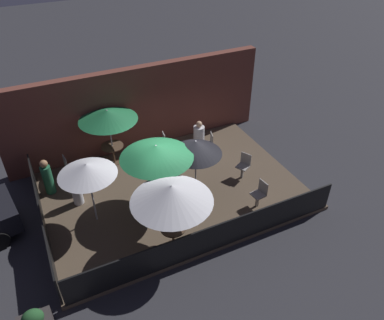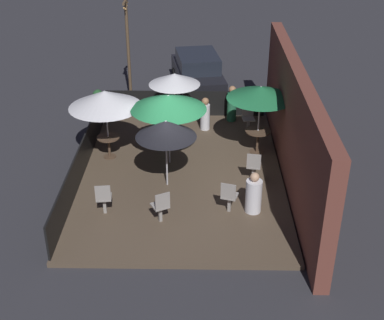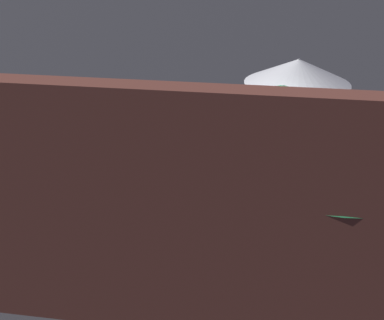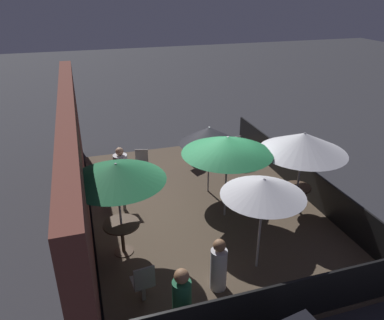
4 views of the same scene
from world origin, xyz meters
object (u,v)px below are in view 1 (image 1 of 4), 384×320
Objects in this scene: dining_table_1 at (173,232)px; patio_chair_4 at (161,143)px; patio_chair_0 at (244,165)px; patio_umbrella_4 at (87,169)px; dining_table_0 at (113,149)px; patron_0 at (76,190)px; patron_2 at (48,178)px; patio_umbrella_2 at (156,151)px; patio_umbrella_3 at (196,147)px; patron_1 at (199,136)px; patio_umbrella_1 at (172,193)px; patio_chair_2 at (70,166)px; patio_umbrella_0 at (108,115)px; patio_chair_1 at (208,143)px; patio_chair_3 at (260,193)px.

dining_table_1 is 0.77× the size of patio_chair_4.
patio_chair_0 is at bearing 138.58° from patio_chair_4.
dining_table_0 is at bearing 63.42° from patio_umbrella_4.
patron_2 reaches higher than patron_0.
patron_0 is 1.22m from patron_2.
patio_umbrella_3 is at bearing -0.02° from patio_umbrella_2.
patron_0 reaches higher than patio_chair_0.
patron_2 reaches higher than patio_chair_4.
patio_umbrella_2 is at bearing -28.86° from patio_chair_0.
patron_0 reaches higher than dining_table_1.
patron_1 is at bearing 61.08° from patio_umbrella_3.
patio_chair_0 is (1.88, -0.05, -1.27)m from patio_umbrella_3.
patio_umbrella_1 is 2.73× the size of dining_table_0.
patron_2 reaches higher than patron_1.
patio_chair_0 is 1.03× the size of patio_chair_2.
patio_chair_4 reaches higher than patio_chair_0.
patio_umbrella_0 is 5.08m from patio_chair_0.
patio_umbrella_1 is at bearing -130.61° from patio_umbrella_3.
patron_0 is (-5.62, 1.15, 0.02)m from patio_chair_0.
patio_chair_0 is at bearing -35.64° from patio_umbrella_0.
patio_umbrella_3 reaches higher than dining_table_0.
patio_umbrella_0 is at bearing 126.55° from patio_umbrella_3.
dining_table_1 is at bearing -71.95° from patio_chair_2.
patio_umbrella_3 is at bearing -53.45° from dining_table_0.
patio_umbrella_1 reaches higher than patio_chair_2.
patio_chair_1 is (2.71, 1.71, -1.50)m from patio_umbrella_2.
patio_umbrella_2 reaches higher than dining_table_1.
patron_1 is at bearing -140.90° from patron_0.
patio_chair_3 is at bearing 6.39° from patio_umbrella_1.
patio_chair_3 is at bearing 48.90° from patio_chair_0.
patio_chair_3 is (5.21, -4.16, 0.02)m from patio_chair_2.
patio_chair_4 is at bearing 37.39° from patio_umbrella_4.
patio_umbrella_2 reaches higher than patron_0.
dining_table_0 is at bearing -56.88° from patio_chair_3.
dining_table_0 is at bearing -0.00° from patio_chair_4.
dining_table_1 is 0.77× the size of patio_chair_0.
patio_umbrella_1 is at bearing 0.00° from dining_table_1.
patron_0 is (-3.74, 1.11, -1.24)m from patio_umbrella_3.
patio_chair_1 is 5.17m from patron_0.
patio_umbrella_1 is 2.37× the size of patio_chair_4.
patron_2 is at bearing -163.74° from patio_umbrella_0.
patio_chair_2 is at bearing 144.81° from patio_umbrella_3.
dining_table_0 is 4.84m from patio_chair_0.
patio_chair_0 is 0.80× the size of patron_0.
patio_chair_0 is 3.31m from patio_chair_4.
patron_1 is (3.36, -0.41, -1.54)m from patio_umbrella_0.
patio_umbrella_4 is at bearing -29.41° from patio_chair_0.
patron_1 is at bearing 25.85° from patio_umbrella_4.
patio_umbrella_4 is at bearing 178.63° from patio_umbrella_3.
dining_table_0 is at bearing 57.05° from patron_2.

